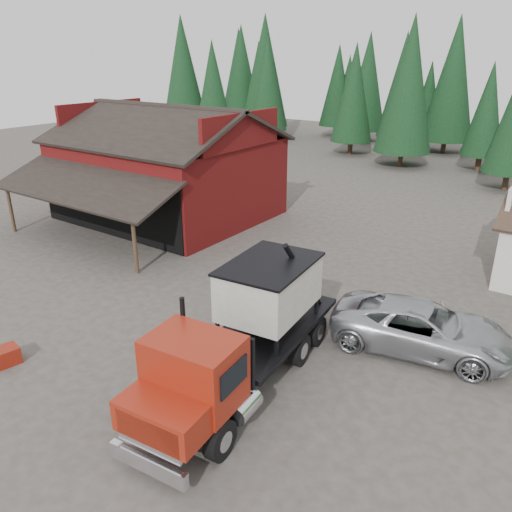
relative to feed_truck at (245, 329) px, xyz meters
The scene contains 8 objects.
ground 4.88m from the feed_truck, 153.78° to the left, with size 120.00×120.00×0.00m, color #433C34.
red_barn 19.14m from the feed_truck, 141.63° to the left, with size 12.80×13.63×7.18m.
conifer_backdrop 44.19m from the feed_truck, 95.19° to the left, with size 76.00×16.00×16.00m, color black, non-canonical shape.
near_pine_a 39.91m from the feed_truck, 130.94° to the left, with size 4.40×4.40×11.40m.
near_pine_d 37.24m from the feed_truck, 102.53° to the left, with size 5.28×5.28×13.40m.
feed_truck is the anchor object (origin of this frame).
silver_car 6.70m from the feed_truck, 52.70° to the left, with size 2.93×6.36×1.77m, color #B4B6BD.
equip_box 8.66m from the feed_truck, 151.64° to the right, with size 0.70×1.10×0.60m, color maroon.
Camera 1 is at (12.11, -12.90, 10.01)m, focal length 35.00 mm.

